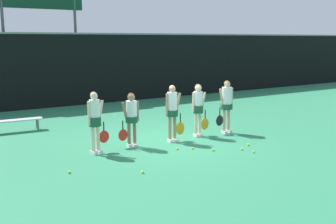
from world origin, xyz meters
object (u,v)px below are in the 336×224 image
object	(u,v)px
tennis_ball_0	(181,124)
tennis_ball_6	(242,149)
player_0	(95,118)
player_3	(198,106)
tennis_ball_1	(143,172)
tennis_ball_8	(193,148)
player_2	(173,109)
tennis_ball_2	(177,149)
player_1	(131,115)
scoreboard	(40,8)
bench_courtside	(14,121)
tennis_ball_3	(248,145)
tennis_ball_5	(213,150)
tennis_ball_4	(254,152)
player_4	(227,102)
tennis_ball_7	(69,172)

from	to	relation	value
tennis_ball_0	tennis_ball_6	world-z (taller)	tennis_ball_0
player_0	player_3	bearing A→B (deg)	-8.25
tennis_ball_6	tennis_ball_1	bearing A→B (deg)	-175.43
player_3	tennis_ball_8	size ratio (longest dim) A/B	26.69
player_2	tennis_ball_2	size ratio (longest dim) A/B	26.79
tennis_ball_1	tennis_ball_2	world-z (taller)	tennis_ball_1
player_1	scoreboard	bearing A→B (deg)	98.59
player_1	tennis_ball_0	size ratio (longest dim) A/B	23.52
player_3	player_1	bearing A→B (deg)	-173.81
bench_courtside	player_0	xyz separation A→B (m)	(1.43, -3.97, 0.66)
player_1	tennis_ball_1	distance (m)	2.61
tennis_ball_3	scoreboard	bearing A→B (deg)	105.37
player_2	tennis_ball_3	size ratio (longest dim) A/B	27.21
bench_courtside	tennis_ball_2	size ratio (longest dim) A/B	28.59
player_1	bench_courtside	bearing A→B (deg)	132.29
scoreboard	player_2	bearing A→B (deg)	-81.60
tennis_ball_3	player_0	bearing A→B (deg)	158.82
tennis_ball_3	player_1	bearing A→B (deg)	149.81
tennis_ball_5	tennis_ball_8	size ratio (longest dim) A/B	1.03
tennis_ball_4	bench_courtside	bearing A→B (deg)	130.02
bench_courtside	tennis_ball_3	xyz separation A→B (m)	(5.64, -5.60, -0.33)
tennis_ball_3	tennis_ball_4	bearing A→B (deg)	-121.88
player_1	tennis_ball_4	bearing A→B (deg)	-34.40
tennis_ball_4	tennis_ball_6	size ratio (longest dim) A/B	1.01
player_3	tennis_ball_2	size ratio (longest dim) A/B	26.16
bench_courtside	player_2	size ratio (longest dim) A/B	1.07
tennis_ball_5	player_3	bearing A→B (deg)	68.42
scoreboard	tennis_ball_8	distance (m)	11.82
tennis_ball_1	tennis_ball_3	world-z (taller)	tennis_ball_1
tennis_ball_5	tennis_ball_8	distance (m)	0.61
player_4	tennis_ball_2	size ratio (longest dim) A/B	27.13
tennis_ball_1	tennis_ball_3	size ratio (longest dim) A/B	1.04
bench_courtside	player_3	size ratio (longest dim) A/B	1.09
scoreboard	tennis_ball_5	distance (m)	12.29
tennis_ball_3	tennis_ball_8	xyz separation A→B (m)	(-1.65, 0.56, -0.00)
tennis_ball_2	tennis_ball_6	distance (m)	1.87
tennis_ball_2	player_1	bearing A→B (deg)	133.55
player_4	player_0	bearing A→B (deg)	-177.42
bench_courtside	player_0	bearing A→B (deg)	-67.02
bench_courtside	tennis_ball_6	distance (m)	7.81
player_1	tennis_ball_7	xyz separation A→B (m)	(-2.34, -1.37, -0.92)
scoreboard	tennis_ball_1	xyz separation A→B (m)	(-0.76, -11.88, -4.60)
player_1	tennis_ball_8	world-z (taller)	player_1
player_1	tennis_ball_7	bearing A→B (deg)	-141.55
player_0	player_1	size ratio (longest dim) A/B	1.08
tennis_ball_7	tennis_ball_8	xyz separation A→B (m)	(3.72, 0.18, -0.00)
player_0	tennis_ball_4	world-z (taller)	player_0
player_4	tennis_ball_5	xyz separation A→B (m)	(-1.74, -1.53, -1.04)
tennis_ball_2	tennis_ball_3	world-z (taller)	tennis_ball_2
player_0	tennis_ball_3	xyz separation A→B (m)	(4.21, -1.63, -0.99)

